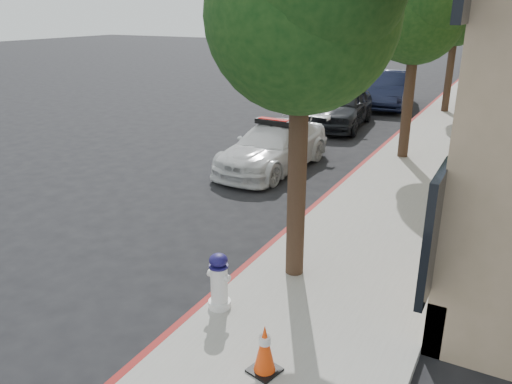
{
  "coord_description": "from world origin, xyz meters",
  "views": [
    {
      "loc": [
        5.86,
        -8.89,
        4.35
      ],
      "look_at": [
        1.57,
        -0.89,
        1.0
      ],
      "focal_mm": 35.0,
      "sensor_mm": 36.0,
      "label": 1
    }
  ],
  "objects_px": {
    "fire_hydrant": "(219,282)",
    "traffic_cone": "(265,349)",
    "police_car": "(274,146)",
    "parked_car_mid": "(341,106)",
    "parked_car_far": "(389,89)"
  },
  "relations": [
    {
      "from": "parked_car_far",
      "to": "fire_hydrant",
      "type": "height_order",
      "value": "parked_car_far"
    },
    {
      "from": "parked_car_mid",
      "to": "fire_hydrant",
      "type": "distance_m",
      "value": 13.35
    },
    {
      "from": "traffic_cone",
      "to": "parked_car_mid",
      "type": "bearing_deg",
      "value": 105.53
    },
    {
      "from": "parked_car_mid",
      "to": "parked_car_far",
      "type": "bearing_deg",
      "value": 78.11
    },
    {
      "from": "fire_hydrant",
      "to": "police_car",
      "type": "bearing_deg",
      "value": 112.53
    },
    {
      "from": "parked_car_mid",
      "to": "fire_hydrant",
      "type": "relative_size",
      "value": 5.26
    },
    {
      "from": "police_car",
      "to": "parked_car_mid",
      "type": "relative_size",
      "value": 0.99
    },
    {
      "from": "police_car",
      "to": "parked_car_far",
      "type": "height_order",
      "value": "parked_car_far"
    },
    {
      "from": "police_car",
      "to": "fire_hydrant",
      "type": "height_order",
      "value": "police_car"
    },
    {
      "from": "parked_car_mid",
      "to": "police_car",
      "type": "bearing_deg",
      "value": -94.81
    },
    {
      "from": "parked_car_mid",
      "to": "traffic_cone",
      "type": "xyz_separation_m",
      "value": [
        3.9,
        -14.02,
        -0.31
      ]
    },
    {
      "from": "parked_car_mid",
      "to": "fire_hydrant",
      "type": "height_order",
      "value": "parked_car_mid"
    },
    {
      "from": "police_car",
      "to": "traffic_cone",
      "type": "relative_size",
      "value": 6.88
    },
    {
      "from": "police_car",
      "to": "parked_car_far",
      "type": "xyz_separation_m",
      "value": [
        0.45,
        11.19,
        0.16
      ]
    },
    {
      "from": "fire_hydrant",
      "to": "traffic_cone",
      "type": "relative_size",
      "value": 1.33
    }
  ]
}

